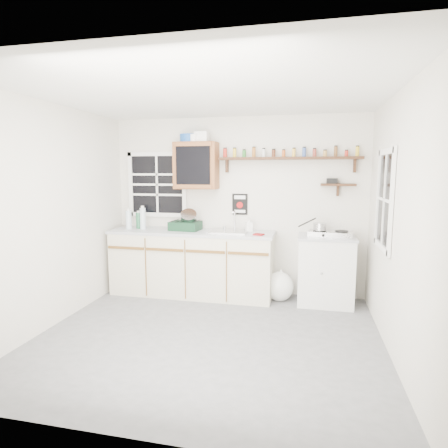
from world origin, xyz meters
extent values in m
cube|color=#565659|center=(0.00, 0.00, -0.01)|extent=(3.60, 3.20, 0.02)
cube|color=white|center=(0.00, 0.00, 2.51)|extent=(3.60, 3.20, 0.02)
cube|color=silver|center=(-1.81, 0.00, 1.25)|extent=(0.02, 3.20, 2.50)
cube|color=silver|center=(1.81, 0.00, 1.25)|extent=(0.02, 3.20, 2.50)
cube|color=silver|center=(0.00, 1.61, 1.25)|extent=(3.60, 0.02, 2.50)
cube|color=silver|center=(0.00, -1.61, 1.25)|extent=(3.60, 0.02, 2.50)
cube|color=beige|center=(-0.58, 1.30, 0.44)|extent=(2.27, 0.60, 0.88)
cube|color=#ACAEB4|center=(-0.58, 1.30, 0.90)|extent=(2.31, 0.62, 0.04)
cube|color=brown|center=(-1.44, 0.99, 0.70)|extent=(0.53, 0.02, 0.03)
cube|color=brown|center=(-0.87, 0.99, 0.70)|extent=(0.53, 0.02, 0.03)
cube|color=brown|center=(-0.30, 0.99, 0.70)|extent=(0.53, 0.02, 0.03)
cube|color=brown|center=(0.27, 0.99, 0.70)|extent=(0.53, 0.02, 0.03)
cube|color=silver|center=(1.25, 1.33, 0.44)|extent=(0.70, 0.55, 0.88)
cube|color=#ACAEB4|center=(1.25, 1.33, 0.90)|extent=(0.73, 0.57, 0.03)
cube|color=#ACADB1|center=(-0.05, 1.30, 0.93)|extent=(0.52, 0.44, 0.03)
cylinder|color=#ACADB1|center=(0.00, 1.46, 1.06)|extent=(0.02, 0.02, 0.28)
cylinder|color=#ACADB1|center=(0.00, 1.40, 1.19)|extent=(0.02, 0.14, 0.02)
cube|color=brown|center=(-0.55, 1.45, 1.82)|extent=(0.60, 0.30, 0.65)
cube|color=black|center=(-0.55, 1.29, 1.82)|extent=(0.48, 0.02, 0.52)
cylinder|color=#174799|center=(-0.66, 1.45, 2.21)|extent=(0.24, 0.24, 0.11)
cube|color=white|center=(-0.47, 1.45, 2.22)|extent=(0.18, 0.15, 0.14)
cylinder|color=white|center=(-0.57, 1.40, 2.20)|extent=(0.12, 0.12, 0.10)
cube|color=black|center=(0.73, 1.51, 1.92)|extent=(1.91, 0.18, 0.04)
cube|color=black|center=(-0.13, 1.55, 1.82)|extent=(0.03, 0.10, 0.18)
cube|color=black|center=(1.58, 1.55, 1.82)|extent=(0.03, 0.10, 0.18)
cylinder|color=red|center=(-0.15, 1.51, 2.00)|extent=(0.05, 0.05, 0.12)
cylinder|color=black|center=(-0.15, 1.51, 2.06)|extent=(0.05, 0.05, 0.02)
cylinder|color=gold|center=(-0.02, 1.51, 2.00)|extent=(0.05, 0.05, 0.12)
cylinder|color=black|center=(-0.02, 1.51, 2.06)|extent=(0.04, 0.04, 0.02)
cylinder|color=#267226|center=(0.12, 1.51, 1.98)|extent=(0.05, 0.05, 0.09)
cylinder|color=black|center=(0.12, 1.51, 2.04)|extent=(0.05, 0.05, 0.02)
cylinder|color=#99591E|center=(0.25, 1.51, 2.00)|extent=(0.05, 0.05, 0.13)
cylinder|color=black|center=(0.25, 1.51, 2.07)|extent=(0.04, 0.04, 0.02)
cylinder|color=silver|center=(0.39, 1.51, 1.99)|extent=(0.05, 0.05, 0.11)
cylinder|color=black|center=(0.39, 1.51, 2.05)|extent=(0.04, 0.04, 0.02)
cylinder|color=#4C2614|center=(0.52, 1.51, 1.99)|extent=(0.05, 0.05, 0.09)
cylinder|color=black|center=(0.52, 1.51, 2.04)|extent=(0.05, 0.05, 0.02)
cylinder|color=#B24C19|center=(0.66, 1.51, 1.98)|extent=(0.05, 0.05, 0.09)
cylinder|color=black|center=(0.66, 1.51, 2.03)|extent=(0.04, 0.04, 0.02)
cylinder|color=gold|center=(0.79, 1.51, 1.99)|extent=(0.05, 0.05, 0.11)
cylinder|color=black|center=(0.79, 1.51, 2.05)|extent=(0.04, 0.04, 0.02)
cylinder|color=#334C8C|center=(0.93, 1.51, 2.00)|extent=(0.05, 0.05, 0.12)
cylinder|color=black|center=(0.93, 1.51, 2.06)|extent=(0.05, 0.05, 0.02)
cylinder|color=maroon|center=(1.06, 1.51, 1.99)|extent=(0.05, 0.05, 0.10)
cylinder|color=black|center=(1.06, 1.51, 2.04)|extent=(0.04, 0.04, 0.02)
cylinder|color=#BF8C3F|center=(1.20, 1.51, 1.98)|extent=(0.05, 0.05, 0.08)
cylinder|color=black|center=(1.20, 1.51, 2.02)|extent=(0.04, 0.04, 0.02)
cylinder|color=brown|center=(1.33, 1.51, 2.00)|extent=(0.05, 0.05, 0.13)
cylinder|color=black|center=(1.33, 1.51, 2.07)|extent=(0.04, 0.04, 0.02)
cylinder|color=red|center=(1.47, 1.51, 1.97)|extent=(0.04, 0.04, 0.07)
cylinder|color=black|center=(1.47, 1.51, 2.02)|extent=(0.04, 0.04, 0.02)
cylinder|color=gold|center=(1.60, 1.51, 2.00)|extent=(0.05, 0.05, 0.12)
cylinder|color=black|center=(1.60, 1.51, 2.07)|extent=(0.04, 0.04, 0.02)
cube|color=black|center=(1.38, 1.52, 1.57)|extent=(0.45, 0.15, 0.03)
cube|color=black|center=(1.38, 1.56, 1.49)|extent=(0.03, 0.08, 0.14)
cube|color=black|center=(1.30, 1.52, 1.62)|extent=(0.14, 0.10, 0.07)
cube|color=black|center=(0.05, 1.59, 1.28)|extent=(0.22, 0.01, 0.30)
cube|color=white|center=(0.05, 1.58, 1.38)|extent=(0.16, 0.00, 0.05)
cylinder|color=#A50C0C|center=(0.05, 1.58, 1.27)|extent=(0.09, 0.01, 0.09)
cube|color=white|center=(0.05, 1.58, 1.18)|extent=(0.16, 0.00, 0.04)
cube|color=black|center=(-1.20, 1.59, 1.55)|extent=(0.85, 0.02, 0.90)
cube|color=white|center=(-1.20, 1.59, 1.55)|extent=(0.93, 0.03, 0.98)
cube|color=black|center=(1.79, 0.55, 1.45)|extent=(0.02, 0.70, 1.00)
cube|color=white|center=(1.79, 0.55, 1.45)|extent=(0.03, 0.78, 1.08)
cylinder|color=silver|center=(-1.52, 1.26, 1.05)|extent=(0.08, 0.08, 0.27)
cylinder|color=white|center=(-1.52, 1.26, 1.20)|extent=(0.05, 0.05, 0.03)
cylinder|color=#22673F|center=(-1.40, 1.35, 1.03)|extent=(0.08, 0.08, 0.23)
cylinder|color=white|center=(-1.40, 1.35, 1.16)|extent=(0.04, 0.04, 0.03)
cylinder|color=silver|center=(-1.31, 1.30, 1.07)|extent=(0.08, 0.08, 0.31)
cylinder|color=white|center=(-1.31, 1.30, 1.24)|extent=(0.05, 0.05, 0.03)
cube|color=black|center=(-0.69, 1.34, 0.98)|extent=(0.43, 0.34, 0.12)
cylinder|color=#ACADB1|center=(-0.64, 1.34, 1.10)|extent=(0.29, 0.31, 0.25)
imported|color=silver|center=(0.21, 1.41, 1.02)|extent=(0.12, 0.12, 0.20)
cube|color=maroon|center=(0.38, 1.15, 0.93)|extent=(0.15, 0.14, 0.02)
cube|color=#ACADB1|center=(1.29, 1.31, 0.94)|extent=(0.58, 0.36, 0.07)
cylinder|color=black|center=(1.16, 1.31, 0.98)|extent=(0.17, 0.17, 0.01)
cylinder|color=black|center=(1.43, 1.31, 0.98)|extent=(0.17, 0.17, 0.01)
cylinder|color=#ACADB1|center=(1.16, 1.31, 1.03)|extent=(0.17, 0.17, 0.10)
cylinder|color=black|center=(0.99, 1.39, 1.07)|extent=(0.23, 0.25, 0.16)
ellipsoid|color=white|center=(0.65, 1.31, 0.19)|extent=(0.40, 0.37, 0.42)
cone|color=white|center=(0.67, 1.31, 0.38)|extent=(0.12, 0.12, 0.12)
camera|label=1|loc=(0.98, -3.65, 1.75)|focal=30.00mm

